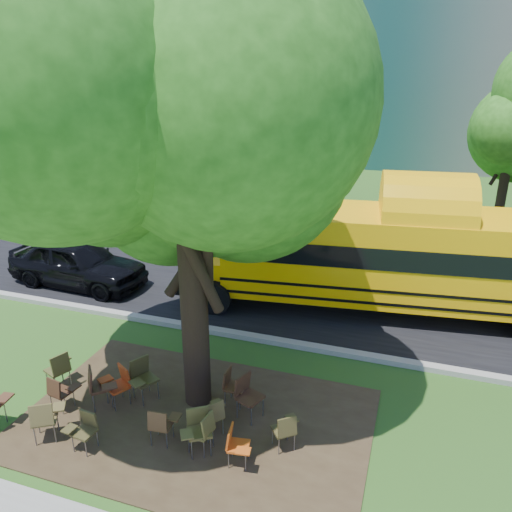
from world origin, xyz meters
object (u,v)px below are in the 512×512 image
(school_bus, at_px, (415,257))
(chair_11, at_px, (214,413))
(chair_14, at_px, (60,390))
(pedestrian_b, at_px, (6,182))
(chair_5, at_px, (197,426))
(chair_13, at_px, (286,428))
(chair_15, at_px, (232,384))
(chair_4, at_px, (161,423))
(black_car, at_px, (78,263))
(chair_3, at_px, (84,427))
(chair_9, at_px, (119,382))
(bg_car_red, at_px, (99,212))
(chair_1, at_px, (98,384))
(chair_6, at_px, (203,428))
(chair_12, at_px, (247,393))
(main_tree, at_px, (187,152))
(chair_10, at_px, (142,375))
(bg_car_silver, at_px, (12,212))
(chair_8, at_px, (59,367))
(chair_2, at_px, (45,417))
(chair_7, at_px, (236,443))

(school_bus, distance_m, chair_11, 7.61)
(chair_14, height_order, pedestrian_b, pedestrian_b)
(chair_5, relative_size, chair_13, 1.11)
(chair_5, xyz_separation_m, pedestrian_b, (-18.40, 14.66, 0.32))
(chair_11, height_order, chair_15, chair_15)
(chair_4, xyz_separation_m, black_car, (-6.27, 5.87, 0.29))
(chair_3, relative_size, black_car, 0.17)
(chair_9, distance_m, bg_car_red, 13.49)
(chair_11, xyz_separation_m, pedestrian_b, (-18.51, 14.16, 0.37))
(chair_11, bearing_deg, chair_1, 126.11)
(chair_4, height_order, chair_13, chair_4)
(chair_5, bearing_deg, chair_6, 163.52)
(school_bus, relative_size, chair_12, 12.95)
(chair_13, distance_m, chair_15, 1.71)
(black_car, relative_size, bg_car_red, 0.91)
(chair_3, bearing_deg, main_tree, -118.94)
(chair_10, height_order, pedestrian_b, pedestrian_b)
(bg_car_red, bearing_deg, main_tree, -153.72)
(black_car, height_order, pedestrian_b, pedestrian_b)
(chair_4, bearing_deg, chair_9, 144.52)
(chair_10, relative_size, bg_car_silver, 0.27)
(chair_3, distance_m, chair_9, 1.39)
(main_tree, xyz_separation_m, chair_8, (-3.10, -0.58, -4.79))
(chair_1, xyz_separation_m, chair_5, (2.52, -0.51, -0.03))
(school_bus, distance_m, chair_2, 10.20)
(chair_6, distance_m, black_car, 9.14)
(chair_8, bearing_deg, chair_15, -58.55)
(chair_2, relative_size, bg_car_silver, 0.26)
(chair_14, bearing_deg, chair_5, 6.51)
(chair_11, bearing_deg, main_tree, 76.49)
(chair_11, height_order, black_car, black_car)
(chair_7, height_order, chair_14, chair_14)
(chair_1, relative_size, bg_car_silver, 0.26)
(chair_14, bearing_deg, chair_2, -58.14)
(chair_1, bearing_deg, chair_13, 49.48)
(chair_9, relative_size, chair_14, 1.09)
(chair_15, bearing_deg, chair_11, 0.23)
(school_bus, xyz_separation_m, chair_5, (-3.49, -7.21, -1.19))
(chair_6, bearing_deg, chair_1, 86.45)
(chair_5, xyz_separation_m, chair_8, (-3.74, 0.81, 0.02))
(chair_2, bearing_deg, chair_1, 42.81)
(chair_11, xyz_separation_m, chair_13, (1.44, 0.05, -0.01))
(chair_6, bearing_deg, chair_9, 79.01)
(chair_1, bearing_deg, black_car, 179.15)
(main_tree, relative_size, chair_12, 9.28)
(school_bus, height_order, chair_3, school_bus)
(chair_7, relative_size, chair_12, 0.82)
(chair_8, relative_size, black_car, 0.20)
(school_bus, distance_m, chair_14, 9.80)
(chair_13, distance_m, bg_car_silver, 18.79)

